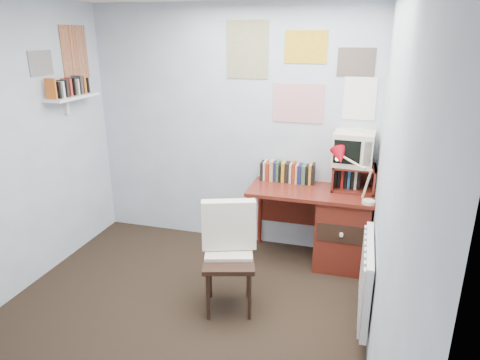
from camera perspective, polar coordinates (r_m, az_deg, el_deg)
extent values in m
plane|color=black|center=(3.55, -9.99, -19.66)|extent=(3.50, 3.50, 0.00)
cube|color=silver|center=(4.51, -1.29, 6.79)|extent=(3.00, 0.02, 2.50)
cube|color=silver|center=(2.65, 19.01, -3.21)|extent=(0.02, 3.50, 2.50)
cube|color=maroon|center=(4.22, 9.40, -1.53)|extent=(1.20, 0.55, 0.03)
cube|color=maroon|center=(4.35, 13.48, -6.62)|extent=(0.50, 0.50, 0.72)
cylinder|color=maroon|center=(4.25, 1.17, -6.70)|extent=(0.04, 0.04, 0.72)
cylinder|color=maroon|center=(4.66, 2.66, -4.29)|extent=(0.04, 0.04, 0.72)
cube|color=maroon|center=(4.61, 6.49, -3.95)|extent=(0.64, 0.02, 0.30)
cube|color=black|center=(3.55, -1.52, -10.80)|extent=(0.55, 0.54, 0.88)
cube|color=red|center=(3.92, 17.03, -0.20)|extent=(0.33, 0.29, 0.42)
cube|color=maroon|center=(4.26, 14.90, 0.31)|extent=(0.40, 0.30, 0.25)
cube|color=beige|center=(4.20, 14.94, 4.29)|extent=(0.39, 0.36, 0.35)
cube|color=maroon|center=(4.38, 6.68, 1.14)|extent=(0.60, 0.14, 0.22)
cube|color=white|center=(3.51, 16.53, -12.48)|extent=(0.09, 0.80, 0.60)
cube|color=white|center=(4.51, -21.47, 10.28)|extent=(0.20, 0.62, 0.24)
cube|color=white|center=(4.27, 7.93, 14.06)|extent=(1.20, 0.01, 0.90)
cube|color=white|center=(4.54, -23.04, 14.98)|extent=(0.01, 0.70, 0.60)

